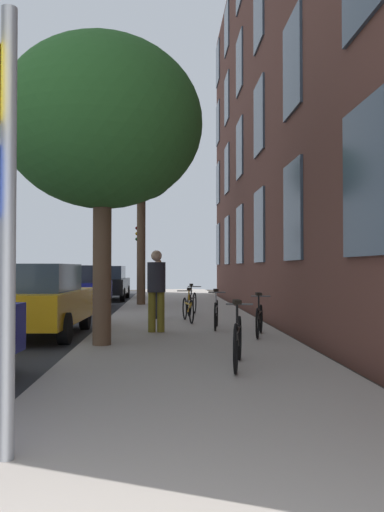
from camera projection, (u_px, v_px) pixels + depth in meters
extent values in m
plane|color=#332D28|center=(66.00, 319.00, 15.89)|extent=(41.80, 41.80, 0.00)
cube|color=#9E9389|center=(181.00, 316.00, 16.07)|extent=(4.20, 38.00, 0.12)
cube|color=brown|center=(268.00, 86.00, 15.85)|extent=(0.50, 27.00, 14.07)
cube|color=#384756|center=(364.00, 179.00, 7.42)|extent=(0.06, 1.57, 2.18)
cube|color=#384756|center=(293.00, 211.00, 11.58)|extent=(0.06, 1.57, 2.18)
cube|color=#384756|center=(259.00, 226.00, 15.74)|extent=(0.06, 1.57, 2.18)
cube|color=#384756|center=(240.00, 235.00, 19.90)|extent=(0.06, 1.57, 2.18)
cube|color=#384756|center=(227.00, 240.00, 24.06)|extent=(0.06, 1.57, 2.18)
cube|color=#384756|center=(218.00, 244.00, 28.23)|extent=(0.06, 1.57, 2.18)
cube|color=#384756|center=(292.00, 64.00, 11.66)|extent=(0.06, 1.57, 2.18)
cube|color=#384756|center=(259.00, 118.00, 15.82)|extent=(0.06, 1.57, 2.18)
cube|color=#384756|center=(240.00, 149.00, 19.98)|extent=(0.06, 1.57, 2.18)
cube|color=#384756|center=(227.00, 169.00, 24.14)|extent=(0.06, 1.57, 2.18)
cube|color=#384756|center=(218.00, 184.00, 28.30)|extent=(0.06, 1.57, 2.18)
cube|color=#384756|center=(259.00, 10.00, 15.89)|extent=(0.06, 1.57, 2.18)
cube|color=#384756|center=(239.00, 64.00, 20.05)|extent=(0.06, 1.57, 2.18)
cube|color=#384756|center=(227.00, 99.00, 24.21)|extent=(0.06, 1.57, 2.18)
cube|color=#384756|center=(218.00, 124.00, 28.37)|extent=(0.06, 1.57, 2.18)
cube|color=#384756|center=(227.00, 29.00, 24.28)|extent=(0.06, 1.57, 2.18)
cube|color=#384756|center=(218.00, 64.00, 28.44)|extent=(0.06, 1.57, 2.18)
cylinder|color=gray|center=(8.00, 231.00, 3.95)|extent=(0.12, 0.12, 3.40)
cylinder|color=black|center=(143.00, 261.00, 24.78)|extent=(0.12, 0.12, 3.49)
cube|color=black|center=(139.00, 234.00, 24.80)|extent=(0.20, 0.24, 0.80)
sphere|color=#4B0707|center=(137.00, 228.00, 24.80)|extent=(0.16, 0.16, 0.16)
sphere|color=orange|center=(137.00, 234.00, 24.79)|extent=(0.16, 0.16, 0.16)
sphere|color=#083E11|center=(137.00, 239.00, 24.79)|extent=(0.16, 0.16, 0.16)
cylinder|color=brown|center=(102.00, 264.00, 9.76)|extent=(0.34, 0.34, 3.00)
ellipsoid|color=#2D6628|center=(103.00, 123.00, 9.82)|extent=(3.74, 3.74, 3.18)
cylinder|color=brown|center=(141.00, 248.00, 20.49)|extent=(0.34, 0.34, 4.40)
ellipsoid|color=#235123|center=(141.00, 172.00, 20.56)|extent=(2.59, 2.59, 2.20)
torus|color=black|center=(239.00, 338.00, 8.12)|extent=(0.16, 0.68, 0.68)
torus|color=black|center=(236.00, 349.00, 7.04)|extent=(0.16, 0.68, 0.68)
cylinder|color=black|center=(238.00, 330.00, 7.59)|extent=(0.21, 0.92, 0.04)
cylinder|color=black|center=(237.00, 338.00, 7.31)|extent=(0.15, 0.56, 0.30)
cylinder|color=black|center=(237.00, 313.00, 7.43)|extent=(0.04, 0.04, 0.28)
cube|color=black|center=(237.00, 302.00, 7.43)|extent=(0.10, 0.24, 0.06)
cylinder|color=#4C4C4C|center=(239.00, 304.00, 8.14)|extent=(0.42, 0.11, 0.03)
torus|color=black|center=(261.00, 319.00, 11.46)|extent=(0.19, 0.62, 0.63)
torus|color=black|center=(257.00, 323.00, 10.50)|extent=(0.19, 0.62, 0.63)
cylinder|color=black|center=(259.00, 313.00, 10.99)|extent=(0.25, 0.82, 0.04)
cylinder|color=black|center=(258.00, 318.00, 10.74)|extent=(0.17, 0.50, 0.28)
cylinder|color=black|center=(259.00, 302.00, 10.85)|extent=(0.04, 0.04, 0.28)
cube|color=black|center=(259.00, 294.00, 10.85)|extent=(0.10, 0.24, 0.06)
cylinder|color=#4C4C4C|center=(261.00, 296.00, 11.48)|extent=(0.41, 0.13, 0.03)
torus|color=black|center=(217.00, 313.00, 12.83)|extent=(0.13, 0.65, 0.65)
torus|color=black|center=(215.00, 317.00, 11.87)|extent=(0.13, 0.65, 0.65)
cylinder|color=#99999E|center=(216.00, 307.00, 12.35)|extent=(0.15, 0.81, 0.04)
cylinder|color=#99999E|center=(216.00, 311.00, 12.11)|extent=(0.11, 0.50, 0.27)
cylinder|color=#99999E|center=(216.00, 297.00, 12.22)|extent=(0.04, 0.04, 0.28)
cube|color=black|center=(216.00, 290.00, 12.22)|extent=(0.10, 0.24, 0.06)
cylinder|color=#4C4C4C|center=(217.00, 292.00, 12.84)|extent=(0.42, 0.09, 0.03)
torus|color=black|center=(185.00, 309.00, 14.42)|extent=(0.12, 0.61, 0.61)
torus|color=black|center=(191.00, 312.00, 13.40)|extent=(0.12, 0.61, 0.61)
cylinder|color=#C68C19|center=(188.00, 304.00, 13.91)|extent=(0.16, 0.88, 0.04)
cylinder|color=#C68C19|center=(190.00, 307.00, 13.65)|extent=(0.11, 0.53, 0.29)
cylinder|color=#C68C19|center=(189.00, 295.00, 13.76)|extent=(0.04, 0.04, 0.28)
cube|color=black|center=(189.00, 289.00, 13.77)|extent=(0.10, 0.24, 0.06)
cylinder|color=#4C4C4C|center=(185.00, 291.00, 14.43)|extent=(0.42, 0.08, 0.03)
torus|color=black|center=(195.00, 303.00, 16.34)|extent=(0.17, 0.66, 0.66)
torus|color=black|center=(189.00, 305.00, 15.30)|extent=(0.17, 0.66, 0.66)
cylinder|color=black|center=(192.00, 298.00, 15.83)|extent=(0.22, 0.88, 0.04)
cylinder|color=black|center=(191.00, 301.00, 15.57)|extent=(0.15, 0.54, 0.29)
cylinder|color=black|center=(191.00, 290.00, 15.68)|extent=(0.04, 0.04, 0.28)
cube|color=black|center=(191.00, 285.00, 15.68)|extent=(0.10, 0.24, 0.06)
cylinder|color=#4C4C4C|center=(195.00, 287.00, 16.35)|extent=(0.42, 0.11, 0.03)
cylinder|color=olive|center=(152.00, 312.00, 11.67)|extent=(0.17, 0.17, 0.89)
cylinder|color=olive|center=(161.00, 312.00, 11.68)|extent=(0.17, 0.17, 0.89)
cylinder|color=#26262D|center=(156.00, 277.00, 11.69)|extent=(0.52, 0.52, 0.66)
sphere|color=tan|center=(156.00, 256.00, 11.70)|extent=(0.24, 0.24, 0.24)
cylinder|color=#26262D|center=(151.00, 305.00, 14.70)|extent=(0.14, 0.14, 0.77)
cylinder|color=#26262D|center=(157.00, 305.00, 14.71)|extent=(0.14, 0.14, 0.77)
cylinder|color=#26262D|center=(154.00, 281.00, 14.72)|extent=(0.47, 0.47, 0.58)
sphere|color=tan|center=(154.00, 266.00, 14.73)|extent=(0.21, 0.21, 0.21)
cylinder|color=#4C4742|center=(156.00, 293.00, 20.32)|extent=(0.16, 0.16, 0.86)
cylinder|color=#4C4742|center=(161.00, 293.00, 20.33)|extent=(0.16, 0.16, 0.86)
cylinder|color=#33594C|center=(158.00, 274.00, 20.34)|extent=(0.54, 0.54, 0.65)
sphere|color=#936B4C|center=(158.00, 262.00, 20.35)|extent=(0.23, 0.23, 0.23)
cylinder|color=black|center=(1.00, 357.00, 7.16)|extent=(0.22, 0.64, 0.64)
cube|color=orange|center=(38.00, 306.00, 11.81)|extent=(2.01, 4.21, 0.70)
cube|color=#384756|center=(35.00, 278.00, 11.62)|extent=(1.65, 2.38, 0.60)
cylinder|color=black|center=(16.00, 317.00, 13.09)|extent=(0.22, 0.64, 0.64)
cylinder|color=black|center=(85.00, 316.00, 13.17)|extent=(0.22, 0.64, 0.64)
cylinder|color=black|center=(65.00, 329.00, 10.52)|extent=(0.22, 0.64, 0.64)
cube|color=navy|center=(79.00, 291.00, 19.44)|extent=(1.97, 4.48, 0.70)
cube|color=#1E232D|center=(78.00, 274.00, 19.24)|extent=(1.61, 2.53, 0.60)
cylinder|color=black|center=(64.00, 298.00, 20.80)|extent=(0.22, 0.64, 0.64)
cylinder|color=black|center=(106.00, 298.00, 20.89)|extent=(0.22, 0.64, 0.64)
cylinder|color=black|center=(48.00, 303.00, 17.98)|extent=(0.22, 0.64, 0.64)
cylinder|color=black|center=(97.00, 303.00, 18.06)|extent=(0.22, 0.64, 0.64)
cube|color=black|center=(108.00, 286.00, 25.13)|extent=(1.74, 4.44, 0.70)
cube|color=#2D3847|center=(108.00, 272.00, 24.93)|extent=(1.46, 2.49, 0.60)
cylinder|color=black|center=(96.00, 292.00, 26.51)|extent=(0.22, 0.64, 0.64)
cylinder|color=black|center=(127.00, 292.00, 26.58)|extent=(0.22, 0.64, 0.64)
cylinder|color=black|center=(87.00, 295.00, 23.67)|extent=(0.22, 0.64, 0.64)
cylinder|color=black|center=(123.00, 295.00, 23.75)|extent=(0.22, 0.64, 0.64)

